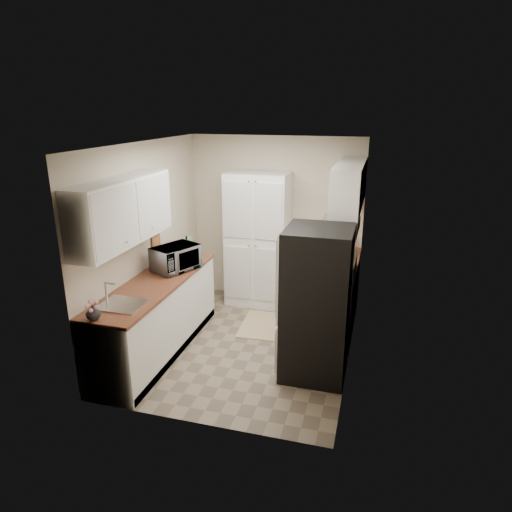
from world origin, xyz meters
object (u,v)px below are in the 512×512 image
Objects in this scene: wine_bottle at (187,249)px; toaster_oven at (337,246)px; pantry_cabinet at (258,240)px; refrigerator at (316,304)px; microwave at (176,258)px; electric_range at (327,306)px.

wine_bottle reaches higher than toaster_oven.
pantry_cabinet is at bearing -161.54° from toaster_oven.
toaster_oven is at bearing 21.04° from wine_bottle.
pantry_cabinet is 1.20m from toaster_oven.
refrigerator is 1.61m from toaster_oven.
refrigerator reaches higher than microwave.
electric_range is at bearing -53.74° from microwave.
toaster_oven is (1.19, -0.13, 0.04)m from pantry_cabinet.
pantry_cabinet is at bearing 123.46° from refrigerator.
microwave is (-1.88, -0.39, 0.60)m from electric_range.
electric_range is at bearing -38.22° from pantry_cabinet.
pantry_cabinet is 6.88× the size of wine_bottle.
pantry_cabinet reaches higher than refrigerator.
electric_range is (1.17, -0.93, -0.52)m from pantry_cabinet.
refrigerator reaches higher than toaster_oven.
microwave is (-1.85, 0.41, 0.23)m from refrigerator.
pantry_cabinet is 2.07m from refrigerator.
pantry_cabinet is 1.58m from electric_range.
toaster_oven is (0.05, 1.60, 0.19)m from refrigerator.
refrigerator is 1.91m from microwave.
pantry_cabinet reaches higher than electric_range.
electric_range is 2.00× the size of microwave.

